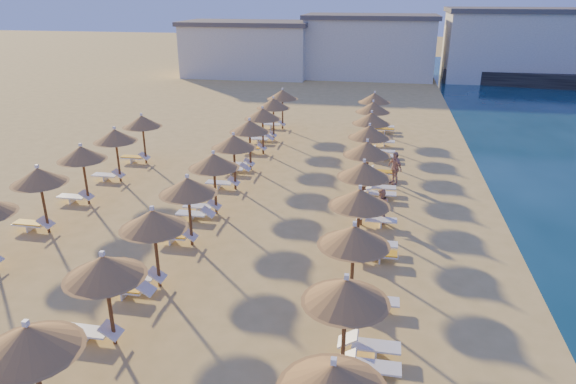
% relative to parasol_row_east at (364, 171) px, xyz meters
% --- Properties ---
extents(ground, '(220.00, 220.00, 0.00)m').
position_rel_parasol_row_east_xyz_m(ground, '(-3.48, -3.88, -2.58)').
color(ground, '#DFB462').
rests_on(ground, ground).
extents(hotel_blocks, '(46.75, 10.19, 8.10)m').
position_rel_parasol_row_east_xyz_m(hotel_blocks, '(0.26, 42.89, 1.12)').
color(hotel_blocks, white).
rests_on(hotel_blocks, ground).
extents(parasol_row_east, '(2.36, 35.13, 3.12)m').
position_rel_parasol_row_east_xyz_m(parasol_row_east, '(0.00, 0.00, 0.00)').
color(parasol_row_east, brown).
rests_on(parasol_row_east, ground).
extents(parasol_row_west, '(2.36, 35.13, 3.12)m').
position_rel_parasol_row_east_xyz_m(parasol_row_west, '(-6.83, 0.00, 0.00)').
color(parasol_row_west, brown).
rests_on(parasol_row_west, ground).
extents(parasol_row_inland, '(2.36, 18.75, 3.12)m').
position_rel_parasol_row_east_xyz_m(parasol_row_inland, '(-13.45, -1.64, 0.00)').
color(parasol_row_inland, brown).
rests_on(parasol_row_inland, ground).
extents(loungers, '(16.66, 34.23, 0.66)m').
position_rel_parasol_row_east_xyz_m(loungers, '(-5.02, -0.28, -2.24)').
color(loungers, white).
rests_on(loungers, ground).
extents(beachgoer_c, '(1.01, 1.12, 1.83)m').
position_rel_parasol_row_east_xyz_m(beachgoer_c, '(1.50, 5.68, -1.67)').
color(beachgoer_c, tan).
rests_on(beachgoer_c, ground).
extents(beachgoer_b, '(0.99, 1.00, 1.63)m').
position_rel_parasol_row_east_xyz_m(beachgoer_b, '(0.87, 0.34, -1.77)').
color(beachgoer_b, tan).
rests_on(beachgoer_b, ground).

